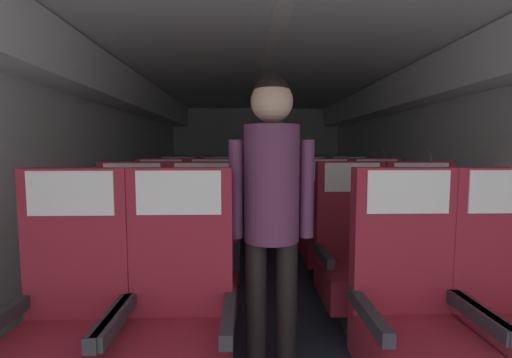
# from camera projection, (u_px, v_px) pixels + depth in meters

# --- Properties ---
(ground) EXTENTS (3.70, 7.54, 0.02)m
(ground) POSITION_uv_depth(u_px,v_px,m) (266.00, 261.00, 3.76)
(ground) COLOR #2D3342
(fuselage_shell) EXTENTS (3.58, 7.19, 2.10)m
(fuselage_shell) POSITION_uv_depth(u_px,v_px,m) (265.00, 121.00, 3.90)
(fuselage_shell) COLOR silver
(fuselage_shell) RESTS_ON ground
(seat_a_left_window) EXTENTS (0.51, 0.51, 1.12)m
(seat_a_left_window) POSITION_uv_depth(u_px,v_px,m) (66.00, 322.00, 1.49)
(seat_a_left_window) COLOR #38383D
(seat_a_left_window) RESTS_ON ground
(seat_a_left_aisle) EXTENTS (0.51, 0.51, 1.12)m
(seat_a_left_aisle) POSITION_uv_depth(u_px,v_px,m) (177.00, 320.00, 1.51)
(seat_a_left_aisle) COLOR #38383D
(seat_a_left_aisle) RESTS_ON ground
(seat_a_right_window) EXTENTS (0.51, 0.51, 1.12)m
(seat_a_right_window) POSITION_uv_depth(u_px,v_px,m) (413.00, 317.00, 1.54)
(seat_a_right_window) COLOR #38383D
(seat_a_right_window) RESTS_ON ground
(seat_b_left_window) EXTENTS (0.51, 0.51, 1.12)m
(seat_b_left_window) POSITION_uv_depth(u_px,v_px,m) (130.00, 261.00, 2.30)
(seat_b_left_window) COLOR #38383D
(seat_b_left_window) RESTS_ON ground
(seat_b_left_aisle) EXTENTS (0.51, 0.51, 1.12)m
(seat_b_left_aisle) POSITION_uv_depth(u_px,v_px,m) (202.00, 261.00, 2.31)
(seat_b_left_aisle) COLOR #38383D
(seat_b_left_aisle) RESTS_ON ground
(seat_b_right_aisle) EXTENTS (0.51, 0.51, 1.12)m
(seat_b_right_aisle) POSITION_uv_depth(u_px,v_px,m) (424.00, 258.00, 2.36)
(seat_b_right_aisle) COLOR #38383D
(seat_b_right_aisle) RESTS_ON ground
(seat_b_right_window) EXTENTS (0.51, 0.51, 1.12)m
(seat_b_right_window) POSITION_uv_depth(u_px,v_px,m) (354.00, 258.00, 2.35)
(seat_b_right_window) COLOR #38383D
(seat_b_right_window) RESTS_ON ground
(seat_c_left_window) EXTENTS (0.51, 0.51, 1.12)m
(seat_c_left_window) POSITION_uv_depth(u_px,v_px,m) (160.00, 231.00, 3.14)
(seat_c_left_window) COLOR #38383D
(seat_c_left_window) RESTS_ON ground
(seat_c_left_aisle) EXTENTS (0.51, 0.51, 1.12)m
(seat_c_left_aisle) POSITION_uv_depth(u_px,v_px,m) (212.00, 231.00, 3.16)
(seat_c_left_aisle) COLOR #38383D
(seat_c_left_aisle) RESTS_ON ground
(seat_c_right_aisle) EXTENTS (0.51, 0.51, 1.12)m
(seat_c_right_aisle) POSITION_uv_depth(u_px,v_px,m) (379.00, 230.00, 3.19)
(seat_c_right_aisle) COLOR #38383D
(seat_c_right_aisle) RESTS_ON ground
(seat_c_right_window) EXTENTS (0.51, 0.51, 1.12)m
(seat_c_right_window) POSITION_uv_depth(u_px,v_px,m) (328.00, 230.00, 3.17)
(seat_c_right_window) COLOR #38383D
(seat_c_right_window) RESTS_ON ground
(seat_d_left_window) EXTENTS (0.51, 0.51, 1.12)m
(seat_d_left_window) POSITION_uv_depth(u_px,v_px,m) (178.00, 214.00, 3.97)
(seat_d_left_window) COLOR #38383D
(seat_d_left_window) RESTS_ON ground
(seat_d_left_aisle) EXTENTS (0.51, 0.51, 1.12)m
(seat_d_left_aisle) POSITION_uv_depth(u_px,v_px,m) (220.00, 214.00, 3.96)
(seat_d_left_aisle) COLOR #38383D
(seat_d_left_aisle) RESTS_ON ground
(seat_d_right_aisle) EXTENTS (0.51, 0.51, 1.12)m
(seat_d_right_aisle) POSITION_uv_depth(u_px,v_px,m) (350.00, 213.00, 4.03)
(seat_d_right_aisle) COLOR #38383D
(seat_d_right_aisle) RESTS_ON ground
(seat_d_right_window) EXTENTS (0.51, 0.51, 1.12)m
(seat_d_right_window) POSITION_uv_depth(u_px,v_px,m) (309.00, 213.00, 4.02)
(seat_d_right_window) COLOR #38383D
(seat_d_right_window) RESTS_ON ground
(seat_e_left_window) EXTENTS (0.51, 0.51, 1.12)m
(seat_e_left_window) POSITION_uv_depth(u_px,v_px,m) (190.00, 203.00, 4.78)
(seat_e_left_window) COLOR #38383D
(seat_e_left_window) RESTS_ON ground
(seat_e_left_aisle) EXTENTS (0.51, 0.51, 1.12)m
(seat_e_left_aisle) POSITION_uv_depth(u_px,v_px,m) (225.00, 203.00, 4.81)
(seat_e_left_aisle) COLOR #38383D
(seat_e_left_aisle) RESTS_ON ground
(seat_e_right_aisle) EXTENTS (0.51, 0.51, 1.12)m
(seat_e_right_aisle) POSITION_uv_depth(u_px,v_px,m) (333.00, 202.00, 4.83)
(seat_e_right_aisle) COLOR #38383D
(seat_e_right_aisle) RESTS_ON ground
(seat_e_right_window) EXTENTS (0.51, 0.51, 1.12)m
(seat_e_right_window) POSITION_uv_depth(u_px,v_px,m) (299.00, 202.00, 4.82)
(seat_e_right_window) COLOR #38383D
(seat_e_right_window) RESTS_ON ground
(flight_attendant) EXTENTS (0.43, 0.28, 1.57)m
(flight_attendant) POSITION_uv_depth(u_px,v_px,m) (272.00, 197.00, 1.75)
(flight_attendant) COLOR black
(flight_attendant) RESTS_ON ground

